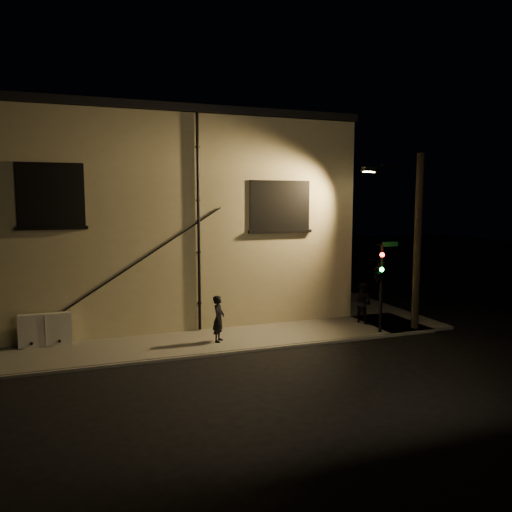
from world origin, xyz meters
name	(u,v)px	position (x,y,z in m)	size (l,w,h in m)	color
ground	(270,349)	(0.00, 0.00, 0.00)	(90.00, 90.00, 0.00)	black
sidewalk	(259,317)	(1.22, 4.39, 0.06)	(21.00, 16.00, 0.12)	#626058
building	(146,216)	(-3.00, 8.99, 4.40)	(16.20, 12.23, 8.80)	#BFB589
utility_cabinet	(45,330)	(-7.38, 2.70, 0.70)	(1.76, 0.30, 1.16)	beige
pedestrian_a	(219,319)	(-1.52, 1.18, 0.96)	(0.61, 0.40, 1.68)	black
pedestrian_b	(362,302)	(4.87, 1.84, 0.97)	(0.83, 0.65, 1.71)	black
traffic_signal	(379,272)	(4.51, 0.19, 2.48)	(1.22, 2.05, 3.50)	black
streetlamp_pole	(414,238)	(6.27, 0.43, 3.74)	(2.02, 1.39, 7.01)	black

